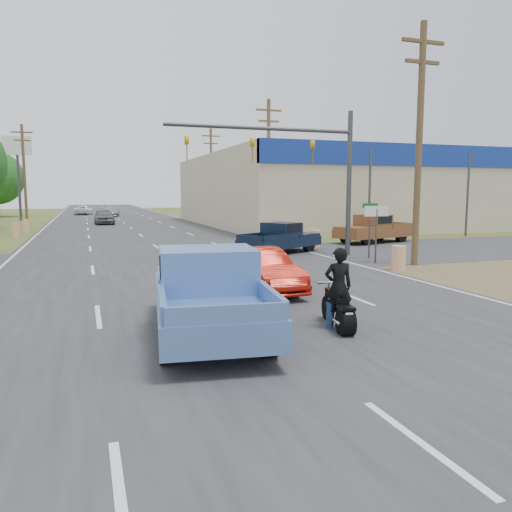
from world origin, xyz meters
name	(u,v)px	position (x,y,z in m)	size (l,w,h in m)	color
ground	(421,445)	(0.00, 0.00, 0.00)	(200.00, 200.00, 0.00)	#3D491D
main_road	(131,228)	(0.00, 40.00, 0.01)	(15.00, 180.00, 0.02)	#2D2D30
cross_road	(174,260)	(0.00, 18.00, 0.01)	(120.00, 10.00, 0.02)	#2D2D30
dirt_verge	(496,274)	(11.00, 10.00, 0.01)	(8.00, 18.00, 0.01)	brown
big_box_store	(436,191)	(32.00, 39.93, 3.31)	(50.00, 28.10, 6.60)	#B7A88C
utility_pole_1	(419,139)	(9.50, 13.00, 5.32)	(2.00, 0.28, 10.00)	#4C3823
utility_pole_2	(269,163)	(9.50, 31.00, 5.32)	(2.00, 0.28, 10.00)	#4C3823
utility_pole_3	(211,172)	(9.50, 49.00, 5.32)	(2.00, 0.28, 10.00)	#4C3823
utility_pole_6	(24,171)	(-9.50, 52.00, 5.32)	(2.00, 0.28, 10.00)	#4C3823
tree_3	(431,175)	(55.00, 70.00, 6.19)	(8.40, 8.40, 10.40)	#422D19
tree_5	(254,179)	(30.00, 95.00, 5.88)	(7.98, 7.98, 9.88)	#422D19
barrel_0	(399,258)	(8.00, 12.00, 0.50)	(0.56, 0.56, 1.00)	orange
barrel_1	(315,239)	(8.40, 20.50, 0.50)	(0.56, 0.56, 1.00)	orange
barrel_2	(15,230)	(-8.50, 34.00, 0.50)	(0.56, 0.56, 1.00)	orange
barrel_3	(26,226)	(-8.20, 38.00, 0.50)	(0.56, 0.56, 1.00)	orange
pole_sign_left_far	(17,155)	(-10.50, 56.00, 7.17)	(3.00, 0.35, 9.20)	#3F3F44
lane_sign	(376,220)	(8.20, 14.00, 1.90)	(1.20, 0.08, 2.52)	#3F3F44
street_name_sign	(370,225)	(8.80, 15.50, 1.61)	(0.80, 0.08, 2.61)	#3F3F44
signal_mast	(299,156)	(5.82, 17.00, 4.80)	(9.12, 0.40, 7.00)	#3F3F44
red_convertible	(260,270)	(1.31, 9.70, 0.68)	(1.44, 4.12, 1.36)	#9F1307
motorcycle	(338,311)	(1.54, 5.02, 0.44)	(0.69, 1.94, 0.99)	black
rider	(338,291)	(1.55, 5.06, 0.89)	(0.65, 0.43, 1.78)	black
blue_pickup	(208,290)	(-1.32, 5.74, 0.96)	(2.91, 5.96, 1.90)	black
navy_pickup	(282,238)	(5.72, 18.86, 0.80)	(5.06, 3.94, 1.58)	black
brown_pickup	(372,229)	(13.02, 21.96, 0.88)	(5.64, 3.50, 1.75)	black
distant_car_grey	(104,217)	(-1.99, 46.55, 0.76)	(1.79, 4.45, 1.52)	slate
distant_car_silver	(111,211)	(-0.50, 63.12, 0.68)	(1.92, 4.72, 1.37)	#A0A0A4
distant_car_white	(84,210)	(-3.89, 69.61, 0.63)	(2.08, 4.50, 1.25)	white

